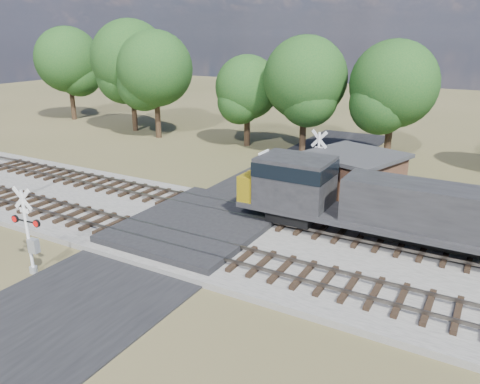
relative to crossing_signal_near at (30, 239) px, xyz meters
The scene contains 10 objects.
ground 8.16m from the crossing_signal_near, 62.48° to the left, with size 160.00×160.00×0.00m, color #454625.
ballast_bed 15.73m from the crossing_signal_near, 28.99° to the left, with size 140.00×10.00×0.30m, color gray.
road 8.15m from the crossing_signal_near, 62.48° to the left, with size 7.00×60.00×0.08m, color black.
crossing_panel 8.54m from the crossing_signal_near, 64.05° to the left, with size 7.00×9.00×0.62m, color #262628.
track_near 8.59m from the crossing_signal_near, 36.74° to the left, with size 140.00×2.60×0.33m.
track_far 12.24m from the crossing_signal_near, 55.96° to the left, with size 140.00×2.60×0.33m.
crossing_signal_near is the anchor object (origin of this frame).
crossing_signal_far 17.02m from the crossing_signal_near, 64.82° to the left, with size 1.80×0.47×4.49m.
equipment_shed 17.92m from the crossing_signal_near, 57.22° to the left, with size 6.27×6.27×3.39m.
treeline 28.45m from the crossing_signal_near, 75.38° to the left, with size 82.28×10.89×11.59m.
Camera 1 is at (13.37, -18.66, 10.09)m, focal length 35.00 mm.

